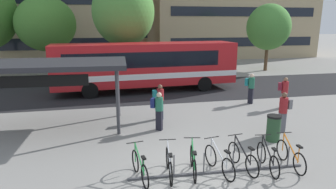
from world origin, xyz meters
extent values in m
plane|color=gray|center=(0.00, 0.00, 0.00)|extent=(200.00, 200.00, 0.00)
cube|color=#232326|center=(0.00, 11.50, 0.00)|extent=(80.00, 7.20, 0.01)
cube|color=red|center=(0.06, 11.50, 1.85)|extent=(12.13, 3.25, 2.70)
cube|color=white|center=(0.06, 11.50, 1.20)|extent=(12.15, 3.27, 0.36)
cube|color=black|center=(5.50, 11.82, 2.98)|extent=(1.13, 2.35, 0.40)
cube|color=black|center=(6.03, 11.85, 2.12)|extent=(0.21, 2.19, 1.40)
cube|color=black|center=(-0.32, 12.72, 2.25)|extent=(9.83, 0.64, 0.97)
cube|color=black|center=(-0.17, 10.24, 2.25)|extent=(9.83, 0.64, 0.97)
cylinder|color=black|center=(3.70, 12.87, 0.50)|extent=(1.02, 0.36, 1.00)
cylinder|color=black|center=(3.84, 10.56, 0.50)|extent=(1.02, 0.36, 1.00)
cylinder|color=black|center=(-3.72, 12.43, 0.50)|extent=(1.02, 0.36, 1.00)
cylinder|color=black|center=(-3.59, 10.13, 0.50)|extent=(1.02, 0.36, 1.00)
cube|color=#47474C|center=(0.71, -0.13, 0.03)|extent=(5.54, 0.32, 0.06)
cylinder|color=#47474C|center=(-1.60, -0.03, 0.35)|extent=(0.04, 0.04, 0.70)
cylinder|color=#47474C|center=(-0.68, -0.07, 0.35)|extent=(0.04, 0.04, 0.70)
cylinder|color=#47474C|center=(0.24, -0.11, 0.35)|extent=(0.04, 0.04, 0.70)
cylinder|color=#47474C|center=(1.17, -0.15, 0.35)|extent=(0.04, 0.04, 0.70)
cylinder|color=#47474C|center=(2.09, -0.19, 0.35)|extent=(0.04, 0.04, 0.70)
cylinder|color=#47474C|center=(3.01, -0.23, 0.35)|extent=(0.04, 0.04, 0.70)
torus|color=black|center=(-1.78, 0.47, 0.35)|extent=(0.16, 0.70, 0.70)
torus|color=black|center=(-1.61, -0.53, 0.35)|extent=(0.16, 0.70, 0.70)
cube|color=#1E7F38|center=(-1.70, -0.01, 0.67)|extent=(0.18, 0.91, 0.58)
cylinder|color=#1E7F38|center=(-1.62, -0.43, 0.62)|extent=(0.03, 0.03, 0.55)
cube|color=black|center=(-1.62, -0.43, 0.88)|extent=(0.14, 0.23, 0.05)
cylinder|color=#1E7F38|center=(-1.77, 0.45, 0.67)|extent=(0.04, 0.04, 0.65)
cylinder|color=black|center=(-1.77, 0.45, 0.98)|extent=(0.52, 0.11, 0.03)
torus|color=black|center=(-0.76, 0.49, 0.35)|extent=(0.12, 0.70, 0.70)
torus|color=black|center=(-0.87, -0.53, 0.35)|extent=(0.12, 0.70, 0.70)
cube|color=#B7BABF|center=(-0.81, 0.00, 0.67)|extent=(0.13, 0.92, 0.58)
cylinder|color=#B7BABF|center=(-0.86, -0.43, 0.62)|extent=(0.03, 0.03, 0.55)
cube|color=black|center=(-0.86, -0.43, 0.88)|extent=(0.12, 0.23, 0.05)
cylinder|color=#B7BABF|center=(-0.76, 0.47, 0.67)|extent=(0.04, 0.04, 0.65)
cylinder|color=black|center=(-0.76, 0.47, 0.98)|extent=(0.52, 0.08, 0.03)
torus|color=black|center=(0.03, 0.47, 0.35)|extent=(0.18, 0.70, 0.70)
torus|color=black|center=(-0.17, -0.53, 0.35)|extent=(0.18, 0.70, 0.70)
cube|color=#1E7F38|center=(-0.07, -0.01, 0.67)|extent=(0.21, 0.91, 0.58)
cylinder|color=#1E7F38|center=(-0.15, -0.43, 0.62)|extent=(0.04, 0.04, 0.55)
cube|color=black|center=(-0.15, -0.43, 0.88)|extent=(0.14, 0.24, 0.05)
cylinder|color=#1E7F38|center=(0.02, 0.45, 0.67)|extent=(0.04, 0.04, 0.65)
cylinder|color=black|center=(0.02, 0.45, 0.98)|extent=(0.52, 0.13, 0.03)
torus|color=black|center=(0.63, 0.36, 0.35)|extent=(0.17, 0.70, 0.70)
torus|color=black|center=(0.81, -0.64, 0.35)|extent=(0.17, 0.70, 0.70)
cube|color=#B7BABF|center=(0.71, -0.12, 0.67)|extent=(0.20, 0.91, 0.58)
cylinder|color=#B7BABF|center=(0.79, -0.54, 0.62)|extent=(0.03, 0.03, 0.55)
cube|color=black|center=(0.79, -0.54, 0.88)|extent=(0.14, 0.23, 0.05)
cylinder|color=#B7BABF|center=(0.63, 0.34, 0.67)|extent=(0.04, 0.04, 0.65)
cylinder|color=black|center=(0.63, 0.34, 0.98)|extent=(0.52, 0.12, 0.03)
torus|color=black|center=(1.46, 0.43, 0.35)|extent=(0.13, 0.70, 0.70)
torus|color=black|center=(1.59, -0.58, 0.35)|extent=(0.13, 0.70, 0.70)
cube|color=black|center=(1.52, -0.05, 0.67)|extent=(0.14, 0.92, 0.58)
cylinder|color=black|center=(1.57, -0.48, 0.62)|extent=(0.03, 0.03, 0.55)
cube|color=black|center=(1.57, -0.48, 0.88)|extent=(0.13, 0.23, 0.05)
cylinder|color=black|center=(1.46, 0.41, 0.67)|extent=(0.04, 0.04, 0.65)
cylinder|color=black|center=(1.46, 0.41, 0.98)|extent=(0.52, 0.09, 0.03)
torus|color=black|center=(2.34, 0.24, 0.35)|extent=(0.14, 0.70, 0.70)
torus|color=black|center=(2.20, -0.77, 0.35)|extent=(0.14, 0.70, 0.70)
cube|color=black|center=(2.27, -0.25, 0.67)|extent=(0.15, 0.92, 0.58)
cylinder|color=black|center=(2.22, -0.67, 0.62)|extent=(0.03, 0.03, 0.55)
cube|color=black|center=(2.22, -0.67, 0.88)|extent=(0.13, 0.23, 0.05)
cylinder|color=black|center=(2.33, 0.22, 0.67)|extent=(0.04, 0.04, 0.65)
cylinder|color=black|center=(2.33, 0.22, 0.98)|extent=(0.52, 0.10, 0.03)
torus|color=black|center=(3.12, 0.28, 0.35)|extent=(0.09, 0.71, 0.70)
torus|color=black|center=(3.06, -0.74, 0.35)|extent=(0.09, 0.71, 0.70)
cube|color=orange|center=(3.09, -0.21, 0.67)|extent=(0.09, 0.92, 0.58)
cylinder|color=orange|center=(3.06, -0.64, 0.62)|extent=(0.03, 0.03, 0.55)
cube|color=black|center=(3.06, -0.64, 0.88)|extent=(0.11, 0.23, 0.05)
cylinder|color=orange|center=(3.12, 0.26, 0.67)|extent=(0.03, 0.03, 0.65)
cylinder|color=black|center=(3.12, 0.26, 0.98)|extent=(0.52, 0.06, 0.03)
cylinder|color=#38383D|center=(-2.14, 3.79, 1.35)|extent=(0.15, 0.15, 2.70)
cylinder|color=#38383D|center=(-2.03, 6.26, 1.35)|extent=(0.15, 0.15, 2.70)
cube|color=#28282D|center=(-5.06, 5.16, 2.80)|extent=(6.89, 3.58, 0.20)
cube|color=black|center=(-5.12, 3.77, 2.35)|extent=(3.81, 0.25, 0.44)
cube|color=black|center=(-0.42, 3.91, 0.44)|extent=(0.33, 0.31, 0.88)
cylinder|color=#23664C|center=(-0.42, 3.91, 1.16)|extent=(0.47, 0.47, 0.57)
sphere|color=beige|center=(-0.42, 3.91, 1.56)|extent=(0.22, 0.22, 0.22)
cube|color=navy|center=(-0.64, 4.04, 1.19)|extent=(0.30, 0.33, 0.40)
cube|color=#2D3851|center=(-0.11, 5.37, 0.46)|extent=(0.26, 0.21, 0.91)
cylinder|color=maroon|center=(-0.11, 5.37, 1.19)|extent=(0.35, 0.35, 0.56)
sphere|color=brown|center=(-0.11, 5.37, 1.58)|extent=(0.22, 0.22, 0.22)
cube|color=#197075|center=(-0.37, 5.37, 1.22)|extent=(0.19, 0.28, 0.40)
cube|color=black|center=(5.44, 7.06, 0.45)|extent=(0.33, 0.32, 0.91)
cylinder|color=#23664C|center=(5.44, 7.06, 1.20)|extent=(0.48, 0.48, 0.60)
sphere|color=beige|center=(5.44, 7.06, 1.61)|extent=(0.22, 0.22, 0.22)
cube|color=#197075|center=(5.25, 7.24, 1.23)|extent=(0.32, 0.33, 0.40)
cube|color=#565660|center=(6.78, 5.86, 0.41)|extent=(0.32, 0.30, 0.83)
cylinder|color=maroon|center=(6.78, 5.86, 1.14)|extent=(0.46, 0.46, 0.63)
sphere|color=#936B4C|center=(6.78, 5.86, 1.57)|extent=(0.22, 0.22, 0.22)
cube|color=maroon|center=(6.55, 5.99, 1.18)|extent=(0.29, 0.33, 0.40)
cube|color=#565660|center=(4.60, 2.63, 0.42)|extent=(0.29, 0.24, 0.85)
cylinder|color=maroon|center=(4.60, 2.63, 1.17)|extent=(0.39, 0.39, 0.65)
sphere|color=brown|center=(4.60, 2.63, 1.61)|extent=(0.22, 0.22, 0.22)
cube|color=slate|center=(4.86, 2.67, 1.20)|extent=(0.22, 0.31, 0.40)
cylinder|color=#284C2D|center=(3.73, 1.85, 0.47)|extent=(0.52, 0.52, 0.95)
cylinder|color=black|center=(3.73, 1.85, 0.99)|extent=(0.55, 0.55, 0.08)
cylinder|color=brown|center=(12.53, 17.86, 1.15)|extent=(0.32, 0.32, 2.30)
ellipsoid|color=#4C8E3D|center=(12.53, 17.86, 4.11)|extent=(4.05, 4.05, 4.26)
cylinder|color=brown|center=(-1.13, 14.71, 1.58)|extent=(0.32, 0.32, 3.15)
ellipsoid|color=#4C8E3D|center=(-1.13, 14.71, 5.29)|extent=(4.56, 4.56, 5.03)
cylinder|color=brown|center=(-7.12, 17.61, 1.29)|extent=(0.32, 0.32, 2.58)
ellipsoid|color=#427A2D|center=(-7.12, 17.61, 4.42)|extent=(4.67, 4.67, 4.32)
cube|color=black|center=(-11.27, 22.09, 2.52)|extent=(19.33, 0.06, 1.10)
cube|color=black|center=(14.42, 26.61, 2.18)|extent=(18.80, 0.06, 1.10)
cube|color=black|center=(14.42, 26.61, 5.82)|extent=(18.80, 0.06, 1.10)
cube|color=tan|center=(0.79, 43.23, 6.99)|extent=(15.25, 11.48, 13.98)
cube|color=black|center=(0.79, 37.46, 2.80)|extent=(13.42, 0.06, 1.10)
cube|color=black|center=(0.79, 37.46, 7.45)|extent=(13.42, 0.06, 1.10)
camera|label=1|loc=(-2.48, -7.83, 4.49)|focal=31.33mm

